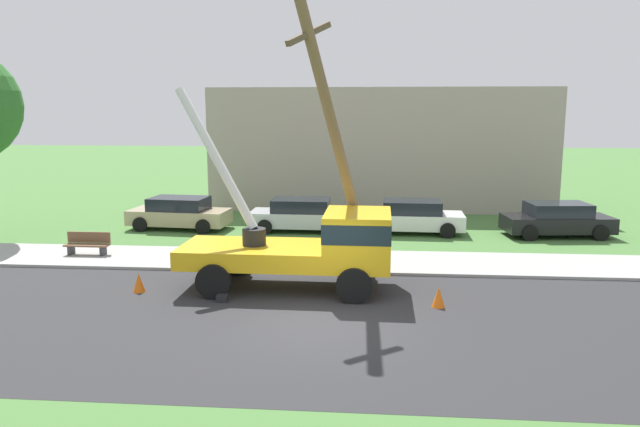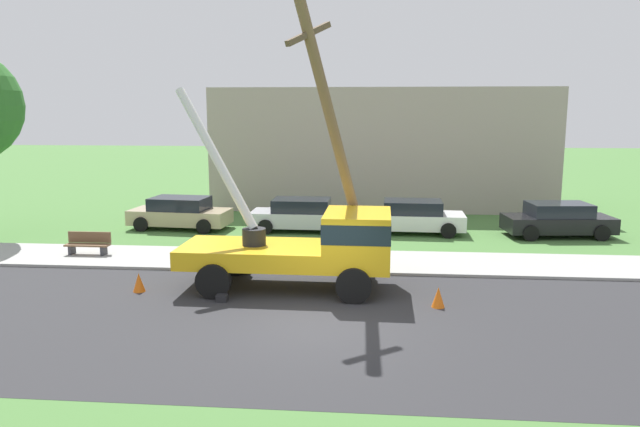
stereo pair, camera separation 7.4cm
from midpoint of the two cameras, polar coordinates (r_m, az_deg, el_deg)
ground_plane at (r=26.82m, az=2.34°, el=-1.48°), size 120.00×120.00×0.00m
road_asphalt at (r=15.27m, az=0.20°, el=-10.36°), size 80.00×8.96×0.01m
sidewalk_strip at (r=20.99m, az=1.58°, el=-4.56°), size 80.00×3.09×0.10m
utility_truck at (r=17.66m, az=-0.50°, el=-2.80°), size 6.76×3.20×5.98m
leaning_utility_pole at (r=18.03m, az=1.71°, el=6.83°), size 2.59×3.31×8.47m
traffic_cone_ahead at (r=16.62m, az=11.34°, el=-7.84°), size 0.36×0.36×0.56m
traffic_cone_behind at (r=18.43m, az=-16.77°, el=-6.31°), size 0.36×0.36×0.56m
parked_sedan_tan at (r=27.48m, az=-13.11°, el=0.05°), size 4.55×2.28×1.42m
parked_sedan_silver at (r=26.30m, az=-1.69°, el=-0.13°), size 4.42×2.06×1.42m
parked_sedan_white at (r=26.13m, az=8.90°, el=-0.31°), size 4.45×2.11×1.42m
parked_sedan_black at (r=27.06m, az=21.82°, el=-0.56°), size 4.56×2.30×1.42m
park_bench at (r=23.27m, az=-21.14°, el=-2.75°), size 1.60×0.45×0.90m
lowrise_building_backdrop at (r=33.63m, az=5.89°, el=6.28°), size 18.00×6.00×6.40m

